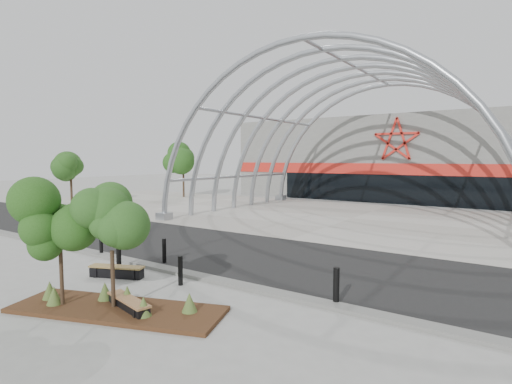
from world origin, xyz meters
TOP-DOWN VIEW (x-y plane):
  - ground at (0.00, 0.00)m, footprint 140.00×140.00m
  - road at (0.00, 3.50)m, footprint 140.00×7.00m
  - forecourt at (0.00, 15.50)m, footprint 60.00×17.00m
  - kerb at (0.00, -0.25)m, footprint 60.00×0.50m
  - arena_building at (0.00, 33.45)m, footprint 34.00×15.24m
  - vault_canopy at (0.00, 15.50)m, footprint 20.80×15.80m
  - planting_bed at (0.68, -3.67)m, footprint 5.99×3.56m
  - street_tree_0 at (-0.62, -4.36)m, footprint 1.41×1.41m
  - street_tree_1 at (0.65, -3.68)m, footprint 1.34×1.34m
  - bench_0 at (-1.81, -1.76)m, footprint 1.91×1.12m
  - bench_1 at (1.08, -3.54)m, footprint 1.83×0.77m
  - bollard_0 at (-4.96, -0.17)m, footprint 0.15×0.15m
  - bollard_1 at (-2.54, -1.12)m, footprint 0.18×0.18m
  - bollard_2 at (-1.87, 0.45)m, footprint 0.15×0.15m
  - bollard_3 at (0.57, -1.14)m, footprint 0.15×0.15m
  - bollard_4 at (5.39, -0.02)m, footprint 0.17×0.17m
  - bg_tree_0 at (-20.00, 20.00)m, footprint 3.00×3.00m
  - bg_tree_2 at (-24.00, 10.00)m, footprint 2.55×2.55m

SIDE VIEW (x-z plane):
  - ground at x=0.00m, z-range 0.00..0.00m
  - road at x=0.00m, z-range 0.00..0.02m
  - vault_canopy at x=0.00m, z-range -10.16..10.20m
  - forecourt at x=0.00m, z-range 0.00..0.04m
  - kerb at x=0.00m, z-range 0.00..0.12m
  - planting_bed at x=0.68m, z-range -0.16..0.45m
  - bench_1 at x=1.08m, z-range 0.00..0.37m
  - bench_0 at x=-1.81m, z-range -0.01..0.39m
  - bollard_0 at x=-4.96m, z-range 0.00..0.91m
  - bollard_3 at x=0.57m, z-range 0.00..0.94m
  - bollard_2 at x=-1.87m, z-range 0.00..0.96m
  - bollard_4 at x=5.39m, z-range 0.00..1.06m
  - bollard_1 at x=-2.54m, z-range 0.00..1.11m
  - street_tree_1 at x=0.65m, z-range 0.69..3.85m
  - street_tree_0 at x=-0.62m, z-range 0.70..3.91m
  - bg_tree_2 at x=-24.00m, z-range 1.17..6.55m
  - arena_building at x=0.00m, z-range -0.01..7.99m
  - bg_tree_0 at x=-20.00m, z-range 1.41..7.86m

